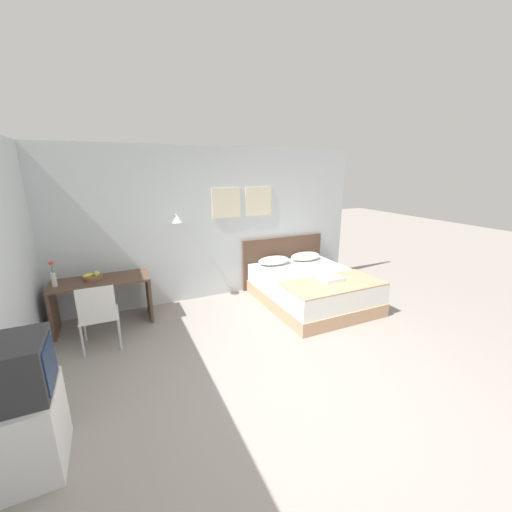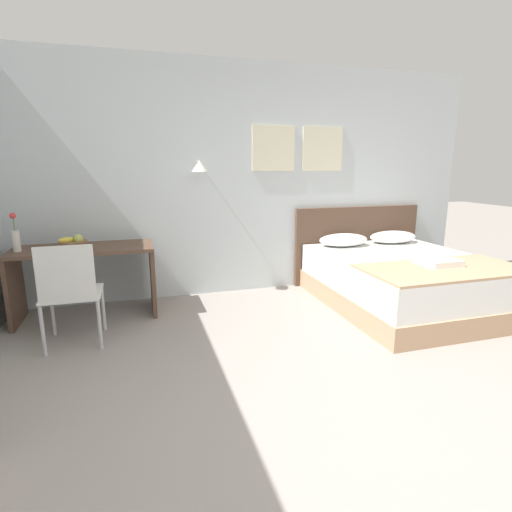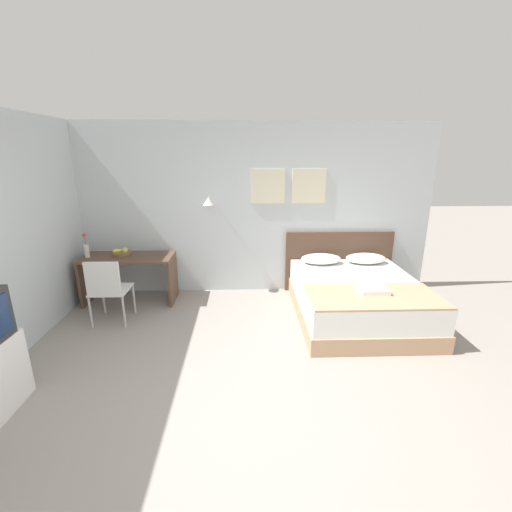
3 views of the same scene
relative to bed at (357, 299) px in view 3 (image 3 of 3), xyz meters
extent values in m
plane|color=gray|center=(-1.52, -1.88, -0.27)|extent=(24.00, 24.00, 0.00)
cube|color=silver|center=(-1.52, 1.07, 1.06)|extent=(5.88, 0.06, 2.65)
cube|color=beige|center=(-1.17, 1.03, 1.43)|extent=(0.52, 0.02, 0.52)
cube|color=beige|center=(-0.54, 1.03, 1.43)|extent=(0.52, 0.02, 0.52)
cylinder|color=#B2B2B7|center=(-2.07, 0.96, 1.28)|extent=(0.02, 0.16, 0.02)
cone|color=white|center=(-2.07, 0.87, 1.23)|extent=(0.17, 0.17, 0.12)
cube|color=tan|center=(0.00, 0.00, -0.16)|extent=(1.62, 1.96, 0.22)
cube|color=white|center=(0.00, 0.00, 0.11)|extent=(1.59, 1.92, 0.32)
cube|color=brown|center=(0.00, 1.01, 0.22)|extent=(1.74, 0.06, 0.98)
ellipsoid|color=white|center=(-0.35, 0.74, 0.35)|extent=(0.62, 0.37, 0.15)
ellipsoid|color=white|center=(0.35, 0.74, 0.35)|extent=(0.62, 0.37, 0.15)
cube|color=tan|center=(0.00, -0.57, 0.29)|extent=(1.57, 0.78, 0.02)
cube|color=white|center=(0.02, -0.43, 0.33)|extent=(0.34, 0.34, 0.06)
cube|color=brown|center=(-3.28, 0.65, 0.43)|extent=(1.33, 0.59, 0.03)
cube|color=brown|center=(-3.92, 0.65, 0.07)|extent=(0.04, 0.54, 0.69)
cube|color=brown|center=(-2.63, 0.65, 0.07)|extent=(0.04, 0.54, 0.69)
cube|color=white|center=(-3.32, 0.02, 0.17)|extent=(0.47, 0.47, 0.02)
cube|color=white|center=(-3.32, -0.20, 0.41)|extent=(0.43, 0.03, 0.45)
cylinder|color=#B7B7BC|center=(-3.53, 0.23, -0.05)|extent=(0.03, 0.03, 0.43)
cylinder|color=#B7B7BC|center=(-3.10, 0.23, -0.05)|extent=(0.03, 0.03, 0.43)
cylinder|color=#B7B7BC|center=(-3.53, -0.19, -0.05)|extent=(0.03, 0.03, 0.43)
cylinder|color=#B7B7BC|center=(-3.10, -0.19, -0.05)|extent=(0.03, 0.03, 0.43)
cylinder|color=brown|center=(-3.37, 0.71, 0.48)|extent=(0.27, 0.27, 0.05)
sphere|color=#B2C156|center=(-3.32, 0.70, 0.53)|extent=(0.09, 0.09, 0.09)
ellipsoid|color=yellow|center=(-3.43, 0.70, 0.52)|extent=(0.17, 0.12, 0.06)
cylinder|color=silver|center=(-3.84, 0.60, 0.55)|extent=(0.07, 0.07, 0.20)
cylinder|color=#3D7538|center=(-3.84, 0.60, 0.72)|extent=(0.01, 0.01, 0.14)
sphere|color=#DB3838|center=(-3.84, 0.60, 0.79)|extent=(0.06, 0.06, 0.06)
camera|label=1|loc=(-3.03, -4.23, 2.02)|focal=22.00mm
camera|label=2|loc=(-2.75, -3.53, 1.24)|focal=28.00mm
camera|label=3|loc=(-1.53, -4.28, 1.92)|focal=24.00mm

